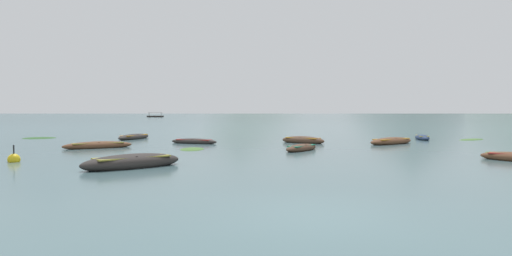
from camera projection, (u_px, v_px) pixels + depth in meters
ground_plane at (257, 113)px, 1507.87m from camera, size 6000.00×6000.00×0.00m
mountain_1 at (50, 66)px, 2146.45m from camera, size 2058.35×2058.35×481.80m
mountain_2 at (239, 88)px, 2490.24m from camera, size 882.87×882.87×291.20m
mountain_3 at (414, 82)px, 2326.90m from camera, size 825.44×825.44×339.75m
rowboat_0 at (392, 141)px, 29.11m from camera, size 4.24×3.72×0.58m
rowboat_1 at (302, 148)px, 24.01m from camera, size 2.52×3.12×0.47m
rowboat_2 at (423, 138)px, 33.93m from camera, size 1.58×3.50×0.50m
rowboat_3 at (195, 141)px, 29.57m from camera, size 3.61×1.99×0.45m
rowboat_4 at (135, 137)px, 34.62m from camera, size 2.21×4.37×0.53m
rowboat_5 at (304, 140)px, 30.04m from camera, size 3.41×3.04×0.61m
rowboat_6 at (99, 145)px, 25.71m from camera, size 4.01×3.04×0.52m
rowboat_7 at (133, 162)px, 16.62m from camera, size 3.94×3.59×0.68m
ferry_0 at (156, 116)px, 200.55m from camera, size 7.83×3.68×2.54m
mooring_buoy at (15, 159)px, 18.52m from camera, size 0.52×0.52×0.90m
weed_patch_0 at (193, 149)px, 24.88m from camera, size 1.42×2.37×0.14m
weed_patch_1 at (503, 153)px, 22.30m from camera, size 1.76×2.06×0.14m
weed_patch_2 at (473, 140)px, 33.63m from camera, size 3.20×2.72×0.14m
weed_patch_3 at (41, 138)px, 35.77m from camera, size 3.12×2.99×0.14m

